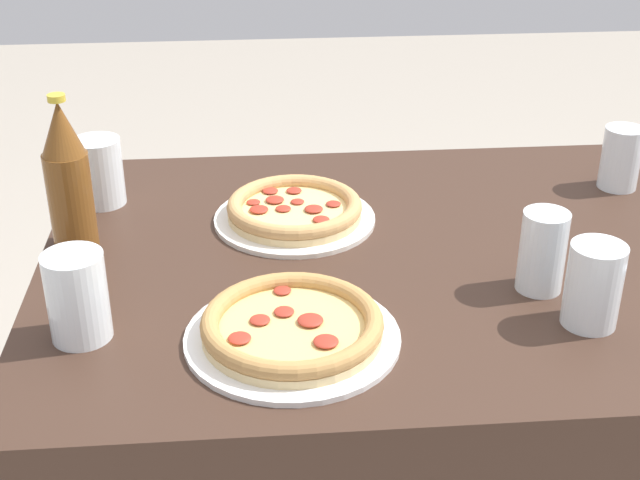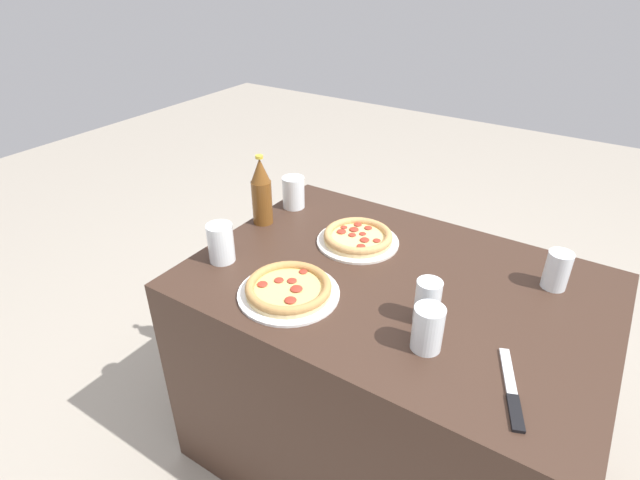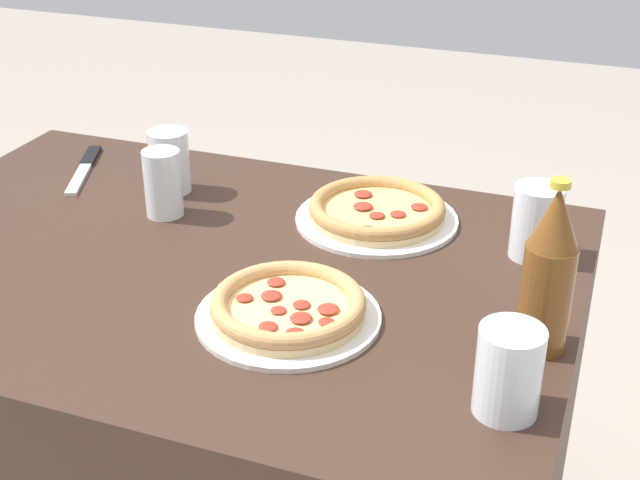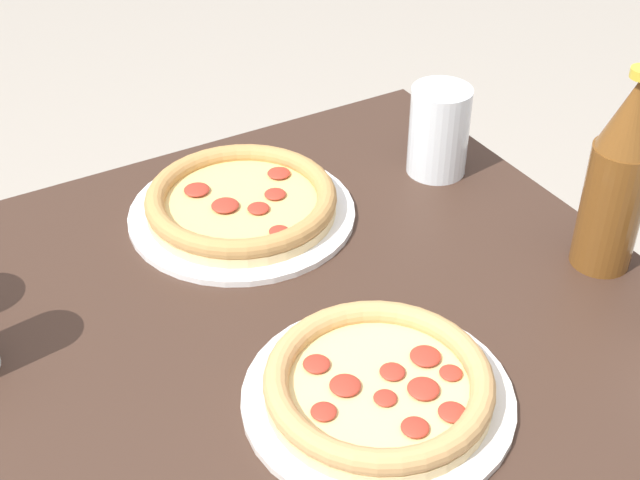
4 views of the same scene
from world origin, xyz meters
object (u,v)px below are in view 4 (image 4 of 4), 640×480
object	(u,v)px
glass_water	(438,135)
beer_bottle	(618,177)
pizza_pepperoni	(379,387)
pizza_salami	(242,204)

from	to	relation	value
glass_water	beer_bottle	size ratio (longest dim) A/B	0.49
pizza_pepperoni	glass_water	size ratio (longest dim) A/B	2.19
pizza_salami	glass_water	size ratio (longest dim) A/B	2.34
pizza_pepperoni	beer_bottle	bearing A→B (deg)	9.31
pizza_pepperoni	beer_bottle	distance (m)	0.36
pizza_pepperoni	beer_bottle	world-z (taller)	beer_bottle
pizza_pepperoni	pizza_salami	bearing A→B (deg)	86.17
pizza_salami	pizza_pepperoni	world-z (taller)	same
pizza_salami	beer_bottle	size ratio (longest dim) A/B	1.15
pizza_salami	pizza_pepperoni	xyz separation A→B (m)	(-0.02, -0.34, 0.00)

